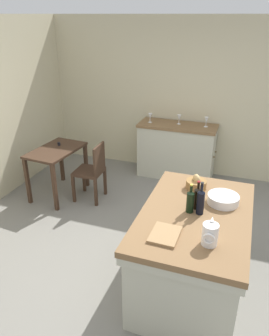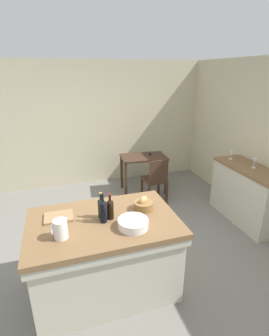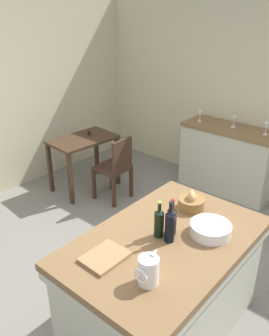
% 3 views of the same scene
% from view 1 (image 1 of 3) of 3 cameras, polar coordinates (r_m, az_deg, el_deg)
% --- Properties ---
extents(ground_plane, '(6.76, 6.76, 0.00)m').
position_cam_1_polar(ground_plane, '(4.02, 2.11, -15.21)').
color(ground_plane, slate).
extents(wall_right, '(0.12, 5.20, 2.60)m').
position_cam_1_polar(wall_right, '(5.76, 10.34, 11.61)').
color(wall_right, beige).
rests_on(wall_right, ground).
extents(island_table, '(1.56, 1.01, 0.90)m').
position_cam_1_polar(island_table, '(3.43, 10.00, -13.44)').
color(island_table, brown).
rests_on(island_table, ground).
extents(side_cabinet, '(0.52, 1.31, 0.94)m').
position_cam_1_polar(side_cabinet, '(5.72, 7.22, 2.98)').
color(side_cabinet, brown).
rests_on(side_cabinet, ground).
extents(writing_desk, '(0.95, 0.64, 0.81)m').
position_cam_1_polar(writing_desk, '(5.14, -13.28, 1.89)').
color(writing_desk, '#3D281C').
rests_on(writing_desk, ground).
extents(wooden_chair, '(0.41, 0.41, 0.90)m').
position_cam_1_polar(wooden_chair, '(4.97, -7.28, -0.36)').
color(wooden_chair, '#3D281C').
rests_on(wooden_chair, ground).
extents(pitcher, '(0.17, 0.13, 0.23)m').
position_cam_1_polar(pitcher, '(2.76, 12.88, -11.07)').
color(pitcher, white).
rests_on(pitcher, island_table).
extents(wash_bowl, '(0.31, 0.31, 0.09)m').
position_cam_1_polar(wash_bowl, '(3.37, 15.02, -5.24)').
color(wash_bowl, white).
rests_on(wash_bowl, island_table).
extents(bread_basket, '(0.22, 0.22, 0.16)m').
position_cam_1_polar(bread_basket, '(3.58, 10.59, -2.66)').
color(bread_basket, olive).
rests_on(bread_basket, island_table).
extents(cutting_board, '(0.30, 0.24, 0.02)m').
position_cam_1_polar(cutting_board, '(2.85, 5.28, -11.34)').
color(cutting_board, '#99754C').
rests_on(cutting_board, island_table).
extents(wine_bottle_dark, '(0.07, 0.07, 0.29)m').
position_cam_1_polar(wine_bottle_dark, '(3.20, 10.80, -5.01)').
color(wine_bottle_dark, black).
rests_on(wine_bottle_dark, island_table).
extents(wine_bottle_amber, '(0.07, 0.07, 0.29)m').
position_cam_1_polar(wine_bottle_amber, '(3.13, 9.58, -5.60)').
color(wine_bottle_amber, black).
rests_on(wine_bottle_amber, island_table).
extents(wine_bottle_green, '(0.07, 0.07, 0.33)m').
position_cam_1_polar(wine_bottle_green, '(3.12, 11.31, -5.63)').
color(wine_bottle_green, black).
rests_on(wine_bottle_green, island_table).
extents(wine_glass_far_left, '(0.07, 0.07, 0.16)m').
position_cam_1_polar(wine_glass_far_left, '(5.50, 12.27, 8.06)').
color(wine_glass_far_left, white).
rests_on(wine_glass_far_left, side_cabinet).
extents(wine_glass_left, '(0.07, 0.07, 0.16)m').
position_cam_1_polar(wine_glass_left, '(5.57, 7.70, 8.57)').
color(wine_glass_left, white).
rests_on(wine_glass_left, side_cabinet).
extents(wine_glass_middle, '(0.07, 0.07, 0.15)m').
position_cam_1_polar(wine_glass_middle, '(5.62, 2.72, 8.90)').
color(wine_glass_middle, white).
rests_on(wine_glass_middle, side_cabinet).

